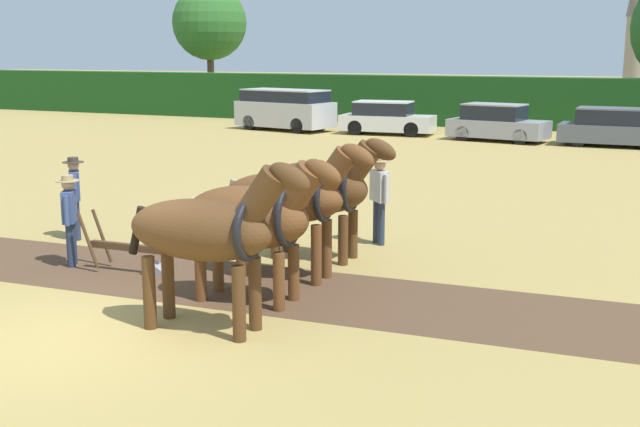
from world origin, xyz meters
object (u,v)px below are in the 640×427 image
parked_car_center (615,128)px  parked_van (285,109)px  tree_far_left (209,23)px  farmer_onlooker_right (75,192)px  draft_horse_trail_right (320,188)px  draft_horse_lead_right (253,217)px  plow (133,255)px  parked_car_center_left (497,123)px  draft_horse_lead_left (208,231)px  farmer_at_plow (70,214)px  draft_horse_trail_left (290,198)px  farmer_beside_team (379,192)px  parked_car_left (386,118)px

parked_car_center → parked_van: bearing=178.3°
tree_far_left → farmer_onlooker_right: (16.90, -32.11, -4.52)m
tree_far_left → draft_horse_trail_right: size_ratio=2.88×
draft_horse_lead_right → plow: 2.93m
parked_car_center_left → draft_horse_lead_left: bearing=-77.5°
parked_van → parked_car_center_left: (10.38, -0.46, -0.27)m
farmer_at_plow → parked_car_center: 24.51m
draft_horse_lead_right → farmer_at_plow: (-4.00, 0.48, -0.37)m
parked_car_center_left → tree_far_left: bearing=162.5°
draft_horse_trail_left → farmer_beside_team: bearing=76.8°
draft_horse_trail_right → farmer_at_plow: (-3.84, -2.31, -0.38)m
parked_car_center_left → farmer_at_plow: bearing=-87.2°
draft_horse_lead_left → parked_car_center_left: size_ratio=0.65×
plow → tree_far_left: bearing=116.9°
draft_horse_lead_left → parked_car_center_left: (-1.58, 25.30, -0.65)m
draft_horse_lead_right → farmer_onlooker_right: draft_horse_lead_right is taller
farmer_at_plow → parked_car_left: bearing=64.5°
tree_far_left → draft_horse_trail_left: tree_far_left is taller
draft_horse_trail_left → parked_car_left: (-6.64, 23.11, -0.64)m
draft_horse_trail_left → plow: bearing=-165.4°
parked_van → parked_car_center: parked_van is taller
farmer_at_plow → farmer_onlooker_right: 2.14m
draft_horse_lead_right → parked_car_left: bearing=102.1°
plow → parked_van: 25.53m
farmer_onlooker_right → parked_car_center_left: (3.85, 21.76, -0.23)m
draft_horse_trail_left → farmer_at_plow: bearing=-170.1°
draft_horse_trail_right → draft_horse_lead_left: bearing=-89.9°
draft_horse_trail_right → farmer_onlooker_right: bearing=-176.2°
tree_far_left → parked_van: bearing=-43.6°
draft_horse_trail_left → farmer_at_plow: 4.06m
tree_far_left → draft_horse_lead_right: 41.06m
farmer_onlooker_right → draft_horse_lead_left: bearing=-74.3°
draft_horse_lead_right → parked_car_center_left: size_ratio=0.63×
draft_horse_lead_right → draft_horse_trail_right: bearing=90.0°
parked_van → parked_car_center: 15.16m
draft_horse_lead_left → parked_car_left: 26.78m
parked_car_center → draft_horse_trail_left: bearing=-98.3°
draft_horse_trail_left → parked_car_center_left: bearing=90.4°
draft_horse_lead_left → draft_horse_lead_right: bearing=90.4°
draft_horse_lead_left → farmer_beside_team: draft_horse_lead_left is taller
tree_far_left → draft_horse_lead_left: bearing=-57.9°
draft_horse_trail_right → farmer_beside_team: size_ratio=1.54×
draft_horse_lead_right → parked_car_center: 24.11m
draft_horse_lead_right → plow: (-2.70, 0.55, -1.00)m
draft_horse_trail_left → parked_car_center: size_ratio=0.63×
draft_horse_trail_left → plow: 2.96m
draft_horse_trail_left → parked_van: (-11.80, 22.97, -0.36)m
draft_horse_lead_left → farmer_onlooker_right: (-5.43, 3.53, -0.42)m
parked_car_left → parked_car_center_left: (5.23, -0.59, 0.02)m
farmer_onlooker_right → parked_car_center: 23.39m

